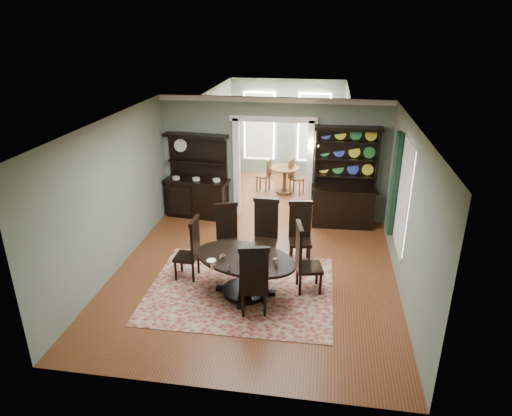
{
  "coord_description": "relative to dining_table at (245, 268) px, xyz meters",
  "views": [
    {
      "loc": [
        1.24,
        -7.64,
        4.66
      ],
      "look_at": [
        -0.05,
        0.6,
        1.2
      ],
      "focal_mm": 32.0,
      "sensor_mm": 36.0,
      "label": 1
    }
  ],
  "objects": [
    {
      "name": "chair_end_right",
      "position": [
        1.02,
        0.26,
        0.18
      ],
      "size": [
        0.56,
        0.58,
        1.33
      ],
      "rotation": [
        0.0,
        0.0,
        -1.36
      ],
      "color": "black",
      "rests_on": "rug"
    },
    {
      "name": "sideboard",
      "position": [
        -1.82,
        3.37,
        0.21
      ],
      "size": [
        1.64,
        0.72,
        2.1
      ],
      "rotation": [
        0.0,
        0.0,
        -0.1
      ],
      "color": "black",
      "rests_on": "floor"
    },
    {
      "name": "centerpiece",
      "position": [
        0.04,
        -0.09,
        0.29
      ],
      "size": [
        1.29,
        0.83,
        0.21
      ],
      "color": "silver",
      "rests_on": "dining_table"
    },
    {
      "name": "parlor_table",
      "position": [
        0.19,
        5.33,
        -0.02
      ],
      "size": [
        0.83,
        0.83,
        0.76
      ],
      "color": "brown",
      "rests_on": "parlor_floor"
    },
    {
      "name": "chair_near",
      "position": [
        0.25,
        -0.62,
        0.18
      ],
      "size": [
        0.58,
        0.56,
        1.33
      ],
      "rotation": [
        0.0,
        0.0,
        0.21
      ],
      "color": "black",
      "rests_on": "rug"
    },
    {
      "name": "doorway_trim",
      "position": [
        0.05,
        3.62,
        1.1
      ],
      "size": [
        2.08,
        0.25,
        2.57
      ],
      "color": "silver",
      "rests_on": "floor"
    },
    {
      "name": "chair_far_left",
      "position": [
        -0.59,
        1.2,
        0.13
      ],
      "size": [
        0.58,
        0.56,
        1.24
      ],
      "rotation": [
        0.0,
        0.0,
        3.48
      ],
      "color": "black",
      "rests_on": "rug"
    },
    {
      "name": "room",
      "position": [
        0.05,
        0.66,
        1.06
      ],
      "size": [
        5.51,
        6.01,
        3.01
      ],
      "color": "brown",
      "rests_on": "ground"
    },
    {
      "name": "chair_far_mid",
      "position": [
        0.2,
        1.24,
        0.2
      ],
      "size": [
        0.53,
        0.49,
        1.37
      ],
      "rotation": [
        0.0,
        0.0,
        3.11
      ],
      "color": "black",
      "rests_on": "rug"
    },
    {
      "name": "chair_end_left",
      "position": [
        -1.11,
        0.38,
        0.14
      ],
      "size": [
        0.45,
        0.48,
        1.25
      ],
      "rotation": [
        0.0,
        0.0,
        1.55
      ],
      "color": "black",
      "rests_on": "rug"
    },
    {
      "name": "wall_sconce",
      "position": [
        1.0,
        3.46,
        1.37
      ],
      "size": [
        0.27,
        0.21,
        0.21
      ],
      "color": "#B0792F",
      "rests_on": "back_wall_right"
    },
    {
      "name": "parlor_chair_left",
      "position": [
        -0.37,
        5.39,
        -0.01
      ],
      "size": [
        0.43,
        0.42,
        0.95
      ],
      "rotation": [
        0.0,
        0.0,
        1.36
      ],
      "color": "brown",
      "rests_on": "parlor_floor"
    },
    {
      "name": "rug",
      "position": [
        -0.11,
        0.12,
        -0.51
      ],
      "size": [
        3.41,
        2.82,
        0.01
      ],
      "primitive_type": "cube",
      "rotation": [
        0.0,
        0.0,
        0.01
      ],
      "color": "maroon",
      "rests_on": "floor"
    },
    {
      "name": "parlor",
      "position": [
        0.05,
        6.15,
        1.0
      ],
      "size": [
        3.51,
        3.5,
        3.01
      ],
      "color": "brown",
      "rests_on": "ground"
    },
    {
      "name": "parlor_chair_right",
      "position": [
        0.48,
        5.32,
        0.01
      ],
      "size": [
        0.46,
        0.45,
        1.0
      ],
      "rotation": [
        0.0,
        0.0,
        -1.87
      ],
      "color": "brown",
      "rests_on": "parlor_floor"
    },
    {
      "name": "right_window",
      "position": [
        2.74,
        1.55,
        1.08
      ],
      "size": [
        0.15,
        1.47,
        2.12
      ],
      "color": "white",
      "rests_on": "wall_right"
    },
    {
      "name": "chair_far_right",
      "position": [
        0.88,
        1.43,
        0.15
      ],
      "size": [
        0.53,
        0.51,
        1.28
      ],
      "rotation": [
        0.0,
        0.0,
        3.28
      ],
      "color": "black",
      "rests_on": "rug"
    },
    {
      "name": "dining_table",
      "position": [
        0.0,
        0.0,
        0.0
      ],
      "size": [
        2.21,
        2.21,
        0.75
      ],
      "rotation": [
        0.0,
        0.0,
        -0.32
      ],
      "color": "black",
      "rests_on": "rug"
    },
    {
      "name": "welsh_dresser",
      "position": [
        1.79,
        3.35,
        0.35
      ],
      "size": [
        1.57,
        0.63,
        2.41
      ],
      "rotation": [
        0.0,
        0.0,
        0.04
      ],
      "color": "black",
      "rests_on": "floor"
    }
  ]
}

